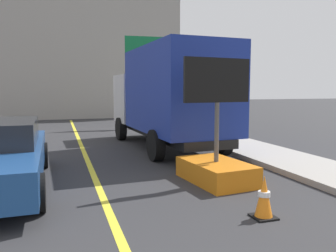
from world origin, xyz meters
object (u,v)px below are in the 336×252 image
at_px(box_truck, 168,96).
at_px(traffic_cone_mid_lane, 264,197).
at_px(highway_guide_sign, 161,63).
at_px(arrow_board_trailer, 216,160).

distance_m(box_truck, traffic_cone_mid_lane, 6.72).
bearing_deg(traffic_cone_mid_lane, highway_guide_sign, 80.28).
xyz_separation_m(arrow_board_trailer, highway_guide_sign, (2.05, 11.05, 2.94)).
height_order(arrow_board_trailer, traffic_cone_mid_lane, arrow_board_trailer).
relative_size(arrow_board_trailer, box_truck, 0.39).
distance_m(arrow_board_trailer, traffic_cone_mid_lane, 2.17).
bearing_deg(arrow_board_trailer, highway_guide_sign, 79.50).
height_order(arrow_board_trailer, box_truck, box_truck).
xyz_separation_m(highway_guide_sign, traffic_cone_mid_lane, (-2.26, -13.21, -3.09)).
bearing_deg(arrow_board_trailer, traffic_cone_mid_lane, -95.69).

